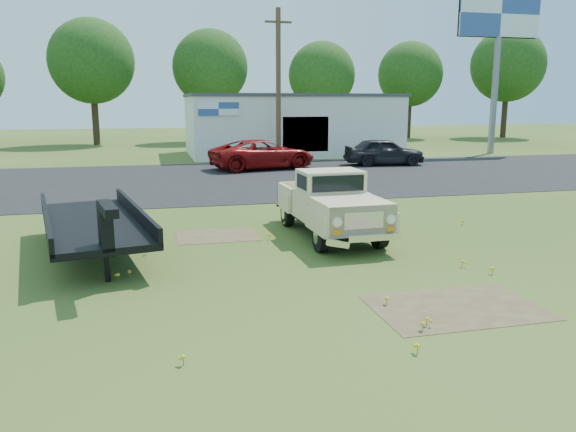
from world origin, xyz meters
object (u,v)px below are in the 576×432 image
at_px(billboard, 499,29).
at_px(flatbed_trailer, 93,218).
at_px(red_pickup, 263,155).
at_px(vintage_pickup_truck, 330,203).
at_px(dark_sedan, 384,152).

bearing_deg(billboard, flatbed_trailer, -139.32).
height_order(billboard, red_pickup, billboard).
xyz_separation_m(vintage_pickup_truck, flatbed_trailer, (-6.12, -0.33, -0.04)).
distance_m(flatbed_trailer, red_pickup, 17.71).
height_order(billboard, flatbed_trailer, billboard).
relative_size(billboard, vintage_pickup_truck, 2.19).
distance_m(billboard, vintage_pickup_truck, 29.51).
relative_size(flatbed_trailer, dark_sedan, 1.41).
height_order(billboard, dark_sedan, billboard).
distance_m(vintage_pickup_truck, dark_sedan, 18.10).
xyz_separation_m(vintage_pickup_truck, dark_sedan, (8.52, 15.97, -0.14)).
xyz_separation_m(billboard, red_pickup, (-17.69, -5.51, -7.74)).
bearing_deg(red_pickup, vintage_pickup_truck, 162.96).
bearing_deg(dark_sedan, flatbed_trailer, 143.63).
xyz_separation_m(flatbed_trailer, red_pickup, (7.42, 16.08, -0.08)).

